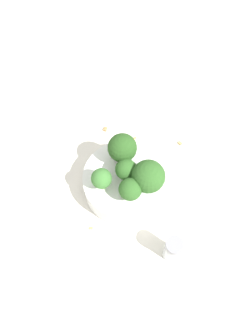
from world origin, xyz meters
TOP-DOWN VIEW (x-y plane):
  - ground_plane at (0.00, 0.00)m, footprint 3.00×3.00m
  - bowl at (0.00, 0.00)m, footprint 0.16×0.16m
  - broccoli_floret_0 at (-0.04, -0.00)m, footprint 0.04×0.04m
  - broccoli_floret_1 at (0.04, -0.00)m, footprint 0.05×0.05m
  - broccoli_floret_2 at (-0.00, 0.00)m, footprint 0.04×0.04m
  - broccoli_floret_3 at (-0.02, -0.04)m, footprint 0.06×0.06m
  - broccoli_floret_4 at (-0.01, 0.05)m, footprint 0.04×0.04m
  - pepper_shaker at (-0.14, -0.06)m, footprint 0.03×0.03m
  - almond_crumb_0 at (0.08, -0.13)m, footprint 0.01×0.01m
  - almond_crumb_1 at (-0.07, 0.08)m, footprint 0.01×0.01m
  - almond_crumb_2 at (0.15, 0.02)m, footprint 0.01×0.01m
  - almond_crumb_3 at (0.11, -0.04)m, footprint 0.01×0.01m

SIDE VIEW (x-z plane):
  - ground_plane at x=0.00m, z-range 0.00..0.00m
  - almond_crumb_3 at x=0.11m, z-range 0.00..0.01m
  - almond_crumb_1 at x=-0.07m, z-range 0.00..0.01m
  - almond_crumb_0 at x=0.08m, z-range 0.00..0.01m
  - almond_crumb_2 at x=0.15m, z-range 0.00..0.01m
  - bowl at x=0.00m, z-range 0.00..0.05m
  - pepper_shaker at x=-0.14m, z-range 0.00..0.07m
  - broccoli_floret_2 at x=0.00m, z-range 0.05..0.10m
  - broccoli_floret_0 at x=-0.04m, z-range 0.05..0.11m
  - broccoli_floret_4 at x=-0.01m, z-range 0.05..0.10m
  - broccoli_floret_3 at x=-0.02m, z-range 0.05..0.12m
  - broccoli_floret_1 at x=0.04m, z-range 0.05..0.12m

